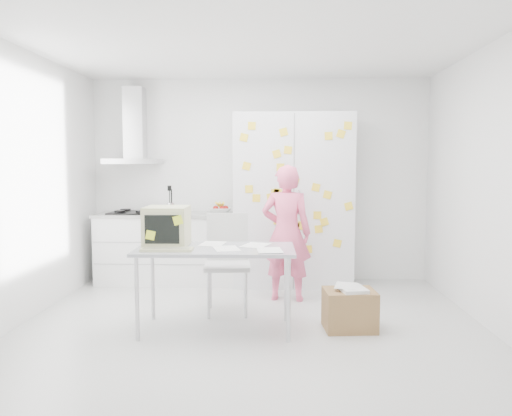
{
  "coord_description": "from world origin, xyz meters",
  "views": [
    {
      "loc": [
        0.25,
        -4.75,
        1.56
      ],
      "look_at": [
        0.02,
        0.61,
        1.09
      ],
      "focal_mm": 35.0,
      "sensor_mm": 36.0,
      "label": 1
    }
  ],
  "objects_px": {
    "chair": "(227,256)",
    "cardboard_box": "(350,309)",
    "person": "(286,233)",
    "desk": "(185,237)"
  },
  "relations": [
    {
      "from": "chair",
      "to": "cardboard_box",
      "type": "height_order",
      "value": "chair"
    },
    {
      "from": "person",
      "to": "cardboard_box",
      "type": "distance_m",
      "value": 1.31
    },
    {
      "from": "person",
      "to": "chair",
      "type": "distance_m",
      "value": 0.81
    },
    {
      "from": "person",
      "to": "cardboard_box",
      "type": "height_order",
      "value": "person"
    },
    {
      "from": "person",
      "to": "chair",
      "type": "height_order",
      "value": "person"
    },
    {
      "from": "chair",
      "to": "cardboard_box",
      "type": "distance_m",
      "value": 1.39
    },
    {
      "from": "person",
      "to": "desk",
      "type": "relative_size",
      "value": 1.05
    },
    {
      "from": "desk",
      "to": "person",
      "type": "bearing_deg",
      "value": 46.22
    },
    {
      "from": "chair",
      "to": "cardboard_box",
      "type": "bearing_deg",
      "value": -29.69
    },
    {
      "from": "desk",
      "to": "cardboard_box",
      "type": "height_order",
      "value": "desk"
    }
  ]
}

